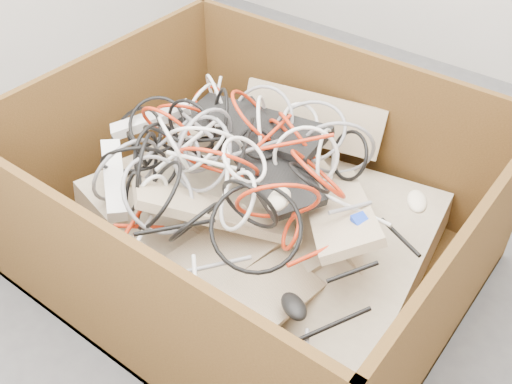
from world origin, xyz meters
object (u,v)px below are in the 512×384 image
Objects in this scene: cardboard_box at (248,230)px; vga_plug at (360,221)px; power_strip_left at (151,120)px; power_strip_right at (114,179)px.

cardboard_box reaches higher than vga_plug.
power_strip_left is 0.82m from vga_plug.
power_strip_left is 0.91× the size of power_strip_right.
cardboard_box is 29.47× the size of vga_plug.
cardboard_box reaches higher than power_strip_left.
cardboard_box is 0.44m from vga_plug.
power_strip_right is (-0.33, -0.24, 0.20)m from cardboard_box.
power_strip_left is 0.30m from power_strip_right.
vga_plug is at bearing 60.08° from power_strip_right.
power_strip_left is (-0.44, 0.04, 0.23)m from cardboard_box.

